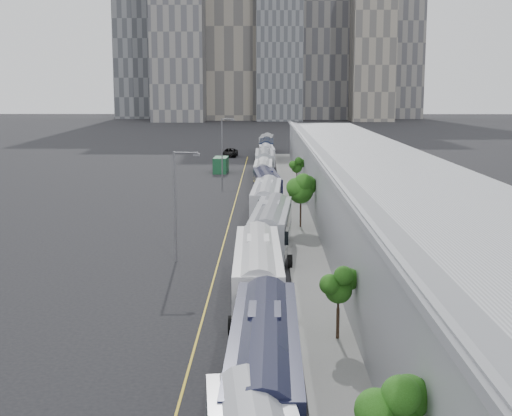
{
  "coord_description": "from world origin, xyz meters",
  "views": [
    {
      "loc": [
        2.2,
        -8.55,
        13.24
      ],
      "look_at": [
        1.33,
        53.36,
        3.0
      ],
      "focal_mm": 50.0,
      "sensor_mm": 36.0,
      "label": 1
    }
  ],
  "objects_px": {
    "bus_2": "(258,280)",
    "bus_7": "(264,165)",
    "bus_1": "(265,375)",
    "street_lamp_far": "(223,144)",
    "bus_9": "(266,150)",
    "street_lamp_near": "(178,198)",
    "bus_8": "(267,157)",
    "bus_5": "(267,189)",
    "suv": "(230,153)",
    "bus_6": "(263,175)",
    "bus_4": "(267,205)",
    "bus_3": "(271,233)",
    "shipping_container": "(221,165)",
    "bus_10": "(266,145)"
  },
  "relations": [
    {
      "from": "bus_2",
      "to": "bus_7",
      "type": "relative_size",
      "value": 1.01
    },
    {
      "from": "bus_1",
      "to": "street_lamp_far",
      "type": "relative_size",
      "value": 1.53
    },
    {
      "from": "bus_9",
      "to": "street_lamp_near",
      "type": "relative_size",
      "value": 1.55
    },
    {
      "from": "bus_8",
      "to": "street_lamp_far",
      "type": "xyz_separation_m",
      "value": [
        -6.61,
        -18.73,
        3.71
      ]
    },
    {
      "from": "bus_5",
      "to": "suv",
      "type": "xyz_separation_m",
      "value": [
        -7.42,
        59.2,
        -0.74
      ]
    },
    {
      "from": "bus_1",
      "to": "suv",
      "type": "relative_size",
      "value": 2.27
    },
    {
      "from": "bus_9",
      "to": "bus_6",
      "type": "bearing_deg",
      "value": -90.2
    },
    {
      "from": "bus_4",
      "to": "street_lamp_far",
      "type": "relative_size",
      "value": 1.5
    },
    {
      "from": "bus_1",
      "to": "bus_7",
      "type": "xyz_separation_m",
      "value": [
        -0.22,
        84.02,
        0.0
      ]
    },
    {
      "from": "bus_2",
      "to": "bus_3",
      "type": "relative_size",
      "value": 1.0
    },
    {
      "from": "bus_2",
      "to": "shipping_container",
      "type": "distance_m",
      "value": 73.29
    },
    {
      "from": "bus_2",
      "to": "bus_9",
      "type": "distance_m",
      "value": 97.13
    },
    {
      "from": "bus_8",
      "to": "bus_9",
      "type": "height_order",
      "value": "bus_9"
    },
    {
      "from": "bus_5",
      "to": "bus_9",
      "type": "relative_size",
      "value": 0.98
    },
    {
      "from": "street_lamp_near",
      "to": "shipping_container",
      "type": "relative_size",
      "value": 1.63
    },
    {
      "from": "bus_7",
      "to": "bus_8",
      "type": "bearing_deg",
      "value": 88.13
    },
    {
      "from": "street_lamp_near",
      "to": "bus_9",
      "type": "bearing_deg",
      "value": 85.36
    },
    {
      "from": "bus_6",
      "to": "bus_10",
      "type": "relative_size",
      "value": 0.95
    },
    {
      "from": "bus_4",
      "to": "suv",
      "type": "bearing_deg",
      "value": 98.18
    },
    {
      "from": "bus_7",
      "to": "bus_3",
      "type": "bearing_deg",
      "value": -89.59
    },
    {
      "from": "street_lamp_near",
      "to": "suv",
      "type": "distance_m",
      "value": 89.2
    },
    {
      "from": "bus_2",
      "to": "suv",
      "type": "bearing_deg",
      "value": 92.86
    },
    {
      "from": "bus_5",
      "to": "suv",
      "type": "bearing_deg",
      "value": 92.97
    },
    {
      "from": "bus_2",
      "to": "suv",
      "type": "relative_size",
      "value": 2.28
    },
    {
      "from": "bus_6",
      "to": "suv",
      "type": "height_order",
      "value": "bus_6"
    },
    {
      "from": "shipping_container",
      "to": "bus_7",
      "type": "bearing_deg",
      "value": -26.13
    },
    {
      "from": "bus_8",
      "to": "street_lamp_far",
      "type": "height_order",
      "value": "street_lamp_far"
    },
    {
      "from": "bus_5",
      "to": "bus_10",
      "type": "xyz_separation_m",
      "value": [
        -0.03,
        70.84,
        0.0
      ]
    },
    {
      "from": "street_lamp_far",
      "to": "suv",
      "type": "xyz_separation_m",
      "value": [
        -0.82,
        35.68,
        -4.38
      ]
    },
    {
      "from": "bus_3",
      "to": "bus_10",
      "type": "xyz_separation_m",
      "value": [
        -0.37,
        97.82,
        -0.11
      ]
    },
    {
      "from": "bus_4",
      "to": "bus_8",
      "type": "bearing_deg",
      "value": 92.24
    },
    {
      "from": "bus_4",
      "to": "street_lamp_far",
      "type": "distance_m",
      "value": 36.69
    },
    {
      "from": "bus_5",
      "to": "bus_6",
      "type": "xyz_separation_m",
      "value": [
        -0.49,
        15.49,
        -0.08
      ]
    },
    {
      "from": "bus_4",
      "to": "bus_10",
      "type": "distance_m",
      "value": 83.25
    },
    {
      "from": "bus_4",
      "to": "bus_8",
      "type": "distance_m",
      "value": 54.65
    },
    {
      "from": "suv",
      "to": "street_lamp_far",
      "type": "bearing_deg",
      "value": -84.98
    },
    {
      "from": "bus_4",
      "to": "bus_8",
      "type": "xyz_separation_m",
      "value": [
        0.06,
        54.65,
        -0.15
      ]
    },
    {
      "from": "suv",
      "to": "bus_10",
      "type": "bearing_deg",
      "value": 61.33
    },
    {
      "from": "bus_9",
      "to": "street_lamp_near",
      "type": "height_order",
      "value": "street_lamp_near"
    },
    {
      "from": "bus_9",
      "to": "shipping_container",
      "type": "xyz_separation_m",
      "value": [
        -7.44,
        -24.16,
        -0.38
      ]
    },
    {
      "from": "bus_3",
      "to": "bus_10",
      "type": "distance_m",
      "value": 97.82
    },
    {
      "from": "bus_1",
      "to": "suv",
      "type": "distance_m",
      "value": 115.96
    },
    {
      "from": "bus_7",
      "to": "bus_8",
      "type": "height_order",
      "value": "bus_7"
    },
    {
      "from": "street_lamp_near",
      "to": "shipping_container",
      "type": "height_order",
      "value": "street_lamp_near"
    },
    {
      "from": "bus_4",
      "to": "bus_2",
      "type": "bearing_deg",
      "value": -88.81
    },
    {
      "from": "bus_7",
      "to": "suv",
      "type": "height_order",
      "value": "bus_7"
    },
    {
      "from": "bus_7",
      "to": "bus_10",
      "type": "bearing_deg",
      "value": 89.21
    },
    {
      "from": "bus_4",
      "to": "bus_9",
      "type": "distance_m",
      "value": 67.81
    },
    {
      "from": "bus_9",
      "to": "suv",
      "type": "bearing_deg",
      "value": 153.31
    },
    {
      "from": "bus_1",
      "to": "street_lamp_far",
      "type": "bearing_deg",
      "value": 95.28
    }
  ]
}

